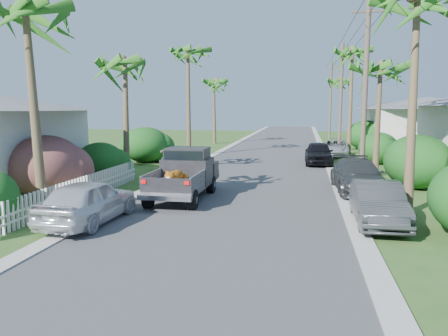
% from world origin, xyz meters
% --- Properties ---
extents(ground, '(120.00, 120.00, 0.00)m').
position_xyz_m(ground, '(0.00, 0.00, 0.00)').
color(ground, '#2B4E1D').
rests_on(ground, ground).
extents(road, '(8.00, 100.00, 0.02)m').
position_xyz_m(road, '(0.00, 25.00, 0.01)').
color(road, '#38383A').
rests_on(road, ground).
extents(curb_left, '(0.60, 100.00, 0.06)m').
position_xyz_m(curb_left, '(-4.30, 25.00, 0.03)').
color(curb_left, '#A5A39E').
rests_on(curb_left, ground).
extents(curb_right, '(0.60, 100.00, 0.06)m').
position_xyz_m(curb_right, '(4.30, 25.00, 0.03)').
color(curb_right, '#A5A39E').
rests_on(curb_right, ground).
extents(pickup_truck, '(1.98, 5.12, 2.06)m').
position_xyz_m(pickup_truck, '(-2.18, 7.15, 1.01)').
color(pickup_truck, black).
rests_on(pickup_truck, ground).
extents(parked_car_rn, '(1.44, 4.10, 1.35)m').
position_xyz_m(parked_car_rn, '(5.00, 4.09, 0.67)').
color(parked_car_rn, '#313537').
rests_on(parked_car_rn, ground).
extents(parked_car_rm, '(2.25, 5.00, 1.42)m').
position_xyz_m(parked_car_rm, '(5.00, 9.60, 0.71)').
color(parked_car_rm, '#2C2F31').
rests_on(parked_car_rm, ground).
extents(parked_car_rf, '(1.80, 4.36, 1.48)m').
position_xyz_m(parked_car_rf, '(3.60, 18.95, 0.74)').
color(parked_car_rf, black).
rests_on(parked_car_rf, ground).
extents(parked_car_rd, '(2.50, 4.67, 1.25)m').
position_xyz_m(parked_car_rd, '(5.00, 24.12, 0.62)').
color(parked_car_rd, '#B4B5BB').
rests_on(parked_car_rd, ground).
extents(parked_car_ln, '(1.88, 4.32, 1.45)m').
position_xyz_m(parked_car_ln, '(-4.15, 2.53, 0.72)').
color(parked_car_ln, silver).
rests_on(parked_car_ln, ground).
extents(parked_car_lf, '(2.31, 4.69, 1.31)m').
position_xyz_m(parked_car_lf, '(-4.93, 15.95, 0.65)').
color(parked_car_lf, white).
rests_on(parked_car_lf, ground).
extents(palm_l_a, '(4.40, 4.40, 8.20)m').
position_xyz_m(palm_l_a, '(-6.20, 3.00, 6.93)').
color(palm_l_a, brown).
rests_on(palm_l_a, ground).
extents(palm_l_b, '(4.40, 4.40, 7.40)m').
position_xyz_m(palm_l_b, '(-6.80, 12.00, 6.15)').
color(palm_l_b, brown).
rests_on(palm_l_b, ground).
extents(palm_l_c, '(4.40, 4.40, 9.20)m').
position_xyz_m(palm_l_c, '(-6.00, 22.00, 7.91)').
color(palm_l_c, brown).
rests_on(palm_l_c, ground).
extents(palm_l_d, '(4.40, 4.40, 7.70)m').
position_xyz_m(palm_l_d, '(-6.50, 34.00, 6.44)').
color(palm_l_d, brown).
rests_on(palm_l_d, ground).
extents(palm_r_b, '(4.40, 4.40, 7.20)m').
position_xyz_m(palm_r_b, '(6.60, 15.00, 5.95)').
color(palm_r_b, brown).
rests_on(palm_r_b, ground).
extents(palm_r_c, '(4.40, 4.40, 9.40)m').
position_xyz_m(palm_r_c, '(6.20, 26.00, 8.11)').
color(palm_r_c, brown).
rests_on(palm_r_c, ground).
extents(palm_r_d, '(4.40, 4.40, 8.00)m').
position_xyz_m(palm_r_d, '(6.50, 40.00, 6.74)').
color(palm_r_d, brown).
rests_on(palm_r_d, ground).
extents(shrub_l_b, '(3.00, 3.30, 2.60)m').
position_xyz_m(shrub_l_b, '(-7.80, 6.00, 1.30)').
color(shrub_l_b, '#B41952').
rests_on(shrub_l_b, ground).
extents(shrub_l_c, '(2.40, 2.64, 2.00)m').
position_xyz_m(shrub_l_c, '(-7.40, 10.00, 1.00)').
color(shrub_l_c, '#1A4814').
rests_on(shrub_l_c, ground).
extents(shrub_l_d, '(3.20, 3.52, 2.40)m').
position_xyz_m(shrub_l_d, '(-8.00, 18.00, 1.20)').
color(shrub_l_d, '#1A4814').
rests_on(shrub_l_d, ground).
extents(shrub_r_b, '(3.00, 3.30, 2.50)m').
position_xyz_m(shrub_r_b, '(7.80, 11.00, 1.25)').
color(shrub_r_b, '#1A4814').
rests_on(shrub_r_b, ground).
extents(shrub_r_c, '(2.60, 2.86, 2.10)m').
position_xyz_m(shrub_r_c, '(7.50, 20.00, 1.05)').
color(shrub_r_c, '#1A4814').
rests_on(shrub_r_c, ground).
extents(shrub_r_d, '(3.20, 3.52, 2.60)m').
position_xyz_m(shrub_r_d, '(8.00, 30.00, 1.30)').
color(shrub_r_d, '#1A4814').
rests_on(shrub_r_d, ground).
extents(picket_fence, '(0.10, 11.00, 1.00)m').
position_xyz_m(picket_fence, '(-6.00, 5.50, 0.50)').
color(picket_fence, white).
rests_on(picket_fence, ground).
extents(house_right_far, '(9.00, 8.00, 4.60)m').
position_xyz_m(house_right_far, '(13.00, 30.00, 2.12)').
color(house_right_far, silver).
rests_on(house_right_far, ground).
extents(utility_pole_b, '(1.60, 0.26, 9.00)m').
position_xyz_m(utility_pole_b, '(5.60, 13.00, 4.60)').
color(utility_pole_b, brown).
rests_on(utility_pole_b, ground).
extents(utility_pole_c, '(1.60, 0.26, 9.00)m').
position_xyz_m(utility_pole_c, '(5.60, 28.00, 4.60)').
color(utility_pole_c, brown).
rests_on(utility_pole_c, ground).
extents(utility_pole_d, '(1.60, 0.26, 9.00)m').
position_xyz_m(utility_pole_d, '(5.60, 43.00, 4.60)').
color(utility_pole_d, brown).
rests_on(utility_pole_d, ground).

